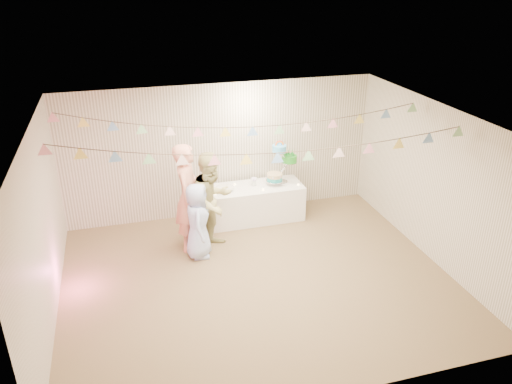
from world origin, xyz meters
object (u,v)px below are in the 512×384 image
object	(u,v)px
table	(255,203)
person_adult_a	(189,197)
person_child	(198,221)
person_adult_b	(212,202)
cake_stand	(282,160)

from	to	relation	value
table	person_adult_a	world-z (taller)	person_adult_a
table	person_child	world-z (taller)	person_child
person_adult_a	table	bearing A→B (deg)	-42.11
person_child	person_adult_a	bearing A→B (deg)	22.90
table	person_adult_b	size ratio (longest dim) A/B	1.04
table	person_adult_b	distance (m)	1.40
table	person_adult_a	xyz separation A→B (m)	(-1.37, -0.71, 0.61)
table	person_adult_b	world-z (taller)	person_adult_b
cake_stand	person_adult_b	world-z (taller)	person_adult_b
person_adult_b	person_child	xyz separation A→B (m)	(-0.30, -0.21, -0.22)
cake_stand	person_child	bearing A→B (deg)	-149.06
cake_stand	person_adult_b	size ratio (longest dim) A/B	0.46
person_child	cake_stand	bearing A→B (deg)	-50.09
person_adult_a	person_child	bearing A→B (deg)	-145.70
person_adult_b	person_child	distance (m)	0.43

